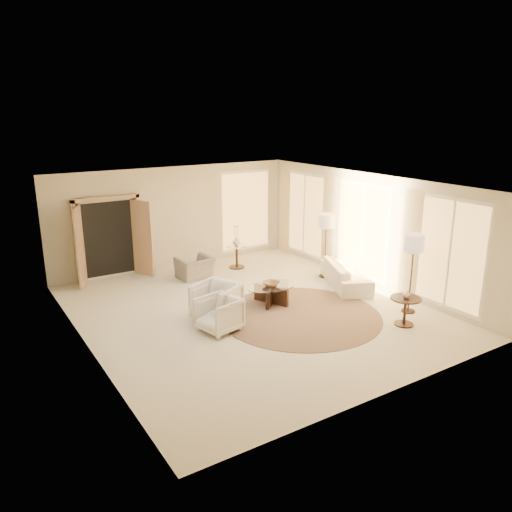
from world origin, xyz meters
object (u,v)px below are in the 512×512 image
sofa (346,274)px  end_table (405,306)px  end_vase (406,294)px  accent_chair (195,264)px  bowl (271,284)px  armchair_left (216,300)px  floor_lamp_far (414,246)px  side_vase (237,241)px  side_table (237,254)px  floor_lamp_near (326,224)px  coffee_table (271,292)px  armchair_right (219,313)px

sofa → end_table: 2.53m
sofa → end_vase: size_ratio=12.56×
accent_chair → bowl: size_ratio=2.28×
armchair_left → accent_chair: (0.80, 2.71, -0.06)m
accent_chair → floor_lamp_far: bearing=117.9°
end_vase → side_vase: side_vase is taller
side_table → floor_lamp_far: 5.16m
end_table → floor_lamp_near: floor_lamp_near is taller
end_table → side_vase: 5.32m
coffee_table → end_vase: 2.99m
floor_lamp_near → side_vase: 2.59m
armchair_left → side_table: (2.19, 2.89, -0.04)m
armchair_left → bowl: bearing=69.8°
floor_lamp_near → end_vase: bearing=-100.7°
side_vase → armchair_right: bearing=-125.2°
sofa → floor_lamp_near: floor_lamp_near is taller
accent_chair → end_vase: size_ratio=5.37×
coffee_table → floor_lamp_near: floor_lamp_near is taller
side_vase → floor_lamp_near: bearing=-51.2°
armchair_left → end_table: armchair_left is taller
armchair_left → side_vase: 3.64m
armchair_left → sofa: bearing=67.1°
armchair_left → floor_lamp_near: (3.75, 0.94, 1.01)m
armchair_left → bowl: (1.48, 0.12, 0.04)m
end_table → floor_lamp_near: bearing=79.3°
accent_chair → sofa: bearing=134.0°
bowl → armchair_left: bearing=-175.5°
accent_chair → floor_lamp_far: 5.59m
end_table → floor_lamp_near: size_ratio=0.37×
side_table → sofa: bearing=-60.5°
accent_chair → coffee_table: (0.68, -2.59, -0.11)m
accent_chair → end_table: (2.34, -5.04, 0.03)m
sofa → coffee_table: bearing=115.1°
bowl → end_vase: end_vase is taller
floor_lamp_near → floor_lamp_far: (0.00, -2.85, 0.05)m
coffee_table → bowl: size_ratio=3.60×
armchair_left → end_vase: size_ratio=5.43×
accent_chair → coffee_table: size_ratio=0.63×
sofa → end_table: bearing=-169.1°
side_vase → floor_lamp_far: bearing=-71.9°
armchair_right → floor_lamp_far: 4.35m
end_table → coffee_table: bearing=124.1°
side_table → end_vase: (0.95, -5.22, 0.27)m
coffee_table → side_table: (0.71, 2.77, 0.13)m
side_table → side_vase: 0.37m
bowl → coffee_table: bearing=180.0°
accent_chair → side_table: (1.39, 0.18, 0.02)m
floor_lamp_far → side_vase: (-1.56, 4.79, -0.72)m
accent_chair → floor_lamp_far: size_ratio=0.49×
bowl → side_vase: bearing=75.6°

